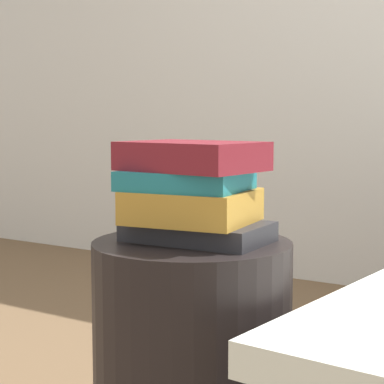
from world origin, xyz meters
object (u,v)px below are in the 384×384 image
(book_ochre, at_px, (191,206))
(book_maroon, at_px, (191,156))
(book_charcoal, at_px, (198,231))
(book_teal, at_px, (186,180))
(side_table, at_px, (192,378))

(book_ochre, relative_size, book_maroon, 0.89)
(book_charcoal, bearing_deg, book_ochre, -113.17)
(book_teal, bearing_deg, book_maroon, 39.17)
(book_maroon, bearing_deg, book_ochre, -41.95)
(book_charcoal, height_order, book_ochre, book_ochre)
(book_ochre, bearing_deg, book_maroon, 125.65)
(side_table, height_order, book_ochre, book_ochre)
(side_table, height_order, book_teal, book_teal)
(side_table, distance_m, book_teal, 0.40)
(book_ochre, bearing_deg, book_charcoal, 61.87)
(side_table, bearing_deg, book_ochre, -71.16)
(book_teal, distance_m, book_maroon, 0.05)
(side_table, xyz_separation_m, book_maroon, (-0.00, 0.00, 0.44))
(book_charcoal, bearing_deg, book_maroon, -142.38)
(book_ochre, height_order, book_teal, book_teal)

